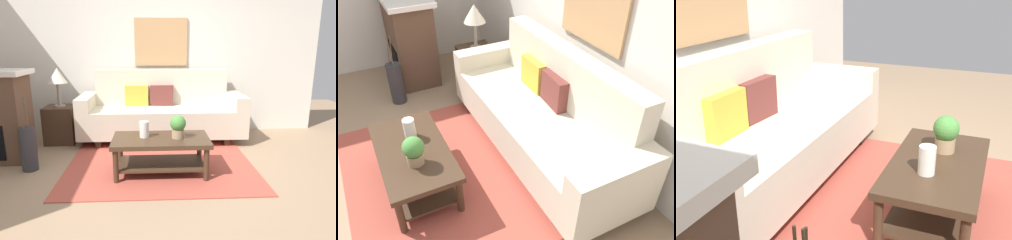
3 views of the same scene
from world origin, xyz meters
The scene contains 9 objects.
ground_plane centered at (0.00, 0.00, 0.00)m, with size 9.40×9.40×0.00m, color #9E7F60.
wall_back centered at (0.00, 1.97, 1.35)m, with size 5.40×0.10×2.70m, color silver.
area_rug centered at (0.00, 0.50, 0.01)m, with size 2.28×2.06×0.01m, color #B24C3D.
couch centered at (0.06, 1.43, 0.43)m, with size 2.48×0.84×1.08m.
throw_pillow_mustard centered at (-0.33, 1.56, 0.68)m, with size 0.36×0.12×0.32m, color gold.
throw_pillow_maroon centered at (0.06, 1.56, 0.68)m, with size 0.36×0.12×0.32m, color brown.
coffee_table centered at (0.00, 0.12, 0.31)m, with size 1.10×0.60×0.43m.
tabletop_vase centered at (-0.19, 0.16, 0.52)m, with size 0.11×0.11×0.18m, color white.
potted_plant_tabletop centered at (0.19, 0.11, 0.57)m, with size 0.18×0.18×0.26m.
Camera 3 is at (-2.45, -0.22, 1.61)m, focal length 42.68 mm.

